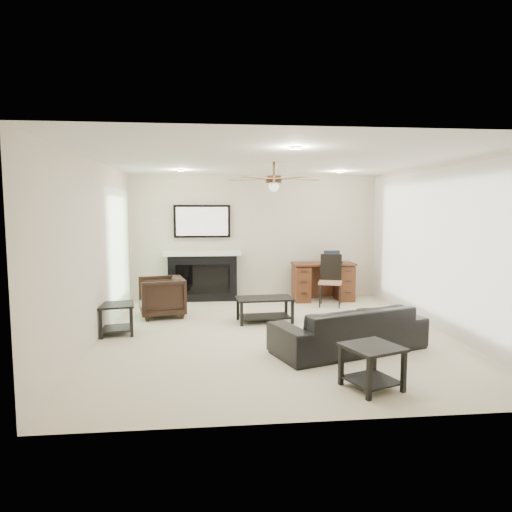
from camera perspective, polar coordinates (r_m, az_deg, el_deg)
The scene contains 10 objects.
room_shell at distance 6.62m, azimuth 3.86°, elevation 4.64°, with size 5.50×5.54×2.52m.
sofa at distance 6.09m, azimuth 11.52°, elevation -8.86°, with size 2.00×0.78×0.58m, color black.
armchair at distance 7.94m, azimuth -11.72°, elevation -5.02°, with size 0.72×0.75×0.68m, color black.
coffee_table at distance 7.45m, azimuth 1.09°, elevation -6.73°, with size 0.90×0.50×0.40m, color black.
end_table_near at distance 4.93m, azimuth 14.27°, elevation -13.31°, with size 0.52×0.52×0.45m, color black.
end_table_left at distance 7.03m, azimuth -17.06°, elevation -7.55°, with size 0.50×0.50×0.45m, color black.
fireplace_unit at distance 9.07m, azimuth -6.71°, elevation 0.36°, with size 1.52×0.34×1.91m, color black.
desk at distance 9.21m, azimuth 8.36°, elevation -3.19°, with size 1.22×0.56×0.76m, color #39200E.
desk_chair at distance 8.67m, azimuth 9.26°, elevation -3.07°, with size 0.42×0.44×0.97m, color black.
laptop at distance 9.18m, azimuth 9.64°, elevation -0.12°, with size 0.33×0.24×0.23m, color black.
Camera 1 is at (-0.94, -6.45, 1.84)m, focal length 32.00 mm.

